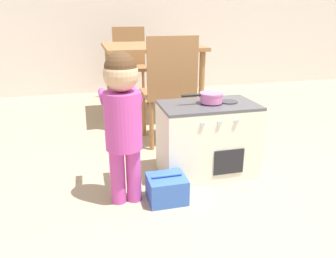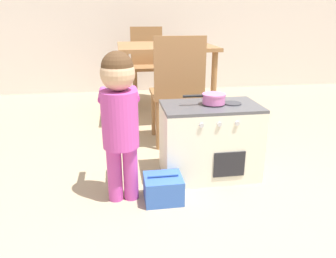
{
  "view_description": "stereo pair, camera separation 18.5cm",
  "coord_description": "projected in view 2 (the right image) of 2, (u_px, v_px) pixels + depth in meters",
  "views": [
    {
      "loc": [
        -0.72,
        -1.19,
        1.06
      ],
      "look_at": [
        -0.23,
        0.69,
        0.37
      ],
      "focal_mm": 35.0,
      "sensor_mm": 36.0,
      "label": 1
    },
    {
      "loc": [
        -0.54,
        -1.23,
        1.06
      ],
      "look_at": [
        -0.23,
        0.69,
        0.37
      ],
      "focal_mm": 35.0,
      "sensor_mm": 36.0,
      "label": 2
    }
  ],
  "objects": [
    {
      "name": "dining_table",
      "position": [
        165.0,
        55.0,
        3.37
      ],
      "size": [
        0.95,
        0.89,
        0.76
      ],
      "color": "olive",
      "rests_on": "ground_plane"
    },
    {
      "name": "play_kitchen",
      "position": [
        210.0,
        140.0,
        2.22
      ],
      "size": [
        0.64,
        0.39,
        0.51
      ],
      "color": "silver",
      "rests_on": "ground_plane"
    },
    {
      "name": "toy_basket",
      "position": [
        163.0,
        188.0,
        1.95
      ],
      "size": [
        0.22,
        0.2,
        0.17
      ],
      "color": "#335BB2",
      "rests_on": "ground_plane"
    },
    {
      "name": "dining_chair_near",
      "position": [
        177.0,
        89.0,
        2.67
      ],
      "size": [
        0.4,
        0.4,
        0.91
      ],
      "color": "olive",
      "rests_on": "ground_plane"
    },
    {
      "name": "dining_chair_far",
      "position": [
        148.0,
        62.0,
        4.11
      ],
      "size": [
        0.4,
        0.4,
        0.91
      ],
      "rotation": [
        0.0,
        0.0,
        3.14
      ],
      "color": "olive",
      "rests_on": "ground_plane"
    },
    {
      "name": "child_figure",
      "position": [
        120.0,
        111.0,
        1.81
      ],
      "size": [
        0.23,
        0.36,
        0.88
      ],
      "color": "#BC429E",
      "rests_on": "ground_plane"
    },
    {
      "name": "toy_pot",
      "position": [
        213.0,
        98.0,
        2.12
      ],
      "size": [
        0.28,
        0.15,
        0.07
      ],
      "color": "pink",
      "rests_on": "play_kitchen"
    },
    {
      "name": "ground_plane",
      "position": [
        238.0,
        247.0,
        1.58
      ],
      "size": [
        16.0,
        16.0,
        0.0
      ],
      "primitive_type": "plane",
      "color": "tan"
    }
  ]
}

